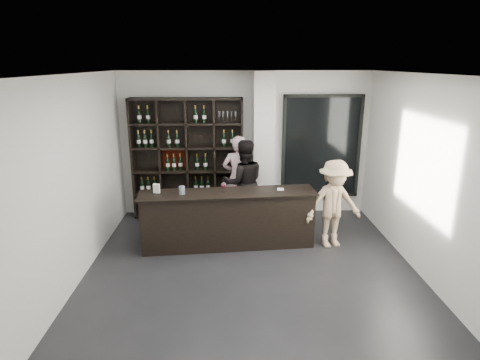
{
  "coord_description": "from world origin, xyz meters",
  "views": [
    {
      "loc": [
        -0.33,
        -5.25,
        3.05
      ],
      "look_at": [
        -0.15,
        1.1,
        1.18
      ],
      "focal_mm": 30.0,
      "sensor_mm": 36.0,
      "label": 1
    }
  ],
  "objects_px": {
    "wine_shelf": "(188,159)",
    "customer": "(334,204)",
    "taster_pink": "(238,178)",
    "taster_black": "(244,183)",
    "tasting_counter": "(228,219)"
  },
  "relations": [
    {
      "from": "taster_pink",
      "to": "tasting_counter",
      "type": "bearing_deg",
      "value": 78.17
    },
    {
      "from": "tasting_counter",
      "to": "taster_black",
      "type": "xyz_separation_m",
      "value": [
        0.3,
        0.98,
        0.35
      ]
    },
    {
      "from": "wine_shelf",
      "to": "tasting_counter",
      "type": "xyz_separation_m",
      "value": [
        0.8,
        -1.47,
        -0.71
      ]
    },
    {
      "from": "wine_shelf",
      "to": "tasting_counter",
      "type": "relative_size",
      "value": 0.81
    },
    {
      "from": "tasting_counter",
      "to": "customer",
      "type": "relative_size",
      "value": 1.95
    },
    {
      "from": "wine_shelf",
      "to": "taster_black",
      "type": "relative_size",
      "value": 1.44
    },
    {
      "from": "taster_pink",
      "to": "taster_black",
      "type": "relative_size",
      "value": 1.01
    },
    {
      "from": "tasting_counter",
      "to": "taster_black",
      "type": "height_order",
      "value": "taster_black"
    },
    {
      "from": "customer",
      "to": "taster_pink",
      "type": "bearing_deg",
      "value": 127.11
    },
    {
      "from": "wine_shelf",
      "to": "tasting_counter",
      "type": "distance_m",
      "value": 1.81
    },
    {
      "from": "taster_pink",
      "to": "customer",
      "type": "xyz_separation_m",
      "value": [
        1.58,
        -1.35,
        -0.09
      ]
    },
    {
      "from": "wine_shelf",
      "to": "taster_pink",
      "type": "distance_m",
      "value": 1.07
    },
    {
      "from": "wine_shelf",
      "to": "customer",
      "type": "height_order",
      "value": "wine_shelf"
    },
    {
      "from": "taster_black",
      "to": "wine_shelf",
      "type": "bearing_deg",
      "value": -32.36
    },
    {
      "from": "taster_pink",
      "to": "taster_black",
      "type": "distance_m",
      "value": 0.33
    }
  ]
}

